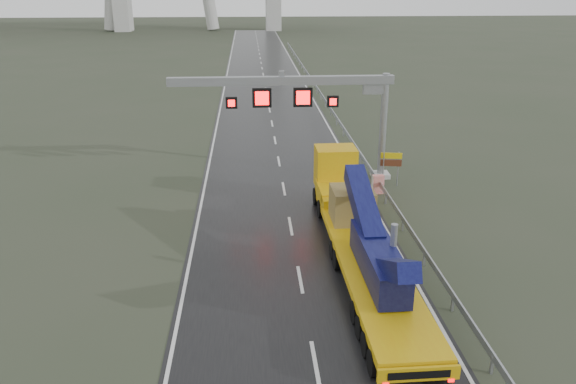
{
  "coord_description": "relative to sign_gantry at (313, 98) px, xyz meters",
  "views": [
    {
      "loc": [
        -2.15,
        -18.63,
        12.97
      ],
      "look_at": [
        -0.35,
        7.03,
        3.2
      ],
      "focal_mm": 35.0,
      "sensor_mm": 36.0,
      "label": 1
    }
  ],
  "objects": [
    {
      "name": "guardrail",
      "position": [
        4.0,
        12.01,
        -4.91
      ],
      "size": [
        0.2,
        140.0,
        1.4
      ],
      "primitive_type": null,
      "color": "#909498",
      "rests_on": "ground"
    },
    {
      "name": "exit_sign_pair",
      "position": [
        5.0,
        -1.92,
        -3.95
      ],
      "size": [
        1.38,
        0.3,
        2.38
      ],
      "rotation": [
        0.0,
        0.0,
        -0.17
      ],
      "color": "gray",
      "rests_on": "ground"
    },
    {
      "name": "heavy_haul_truck",
      "position": [
        0.96,
        -11.15,
        -3.95
      ],
      "size": [
        2.92,
        18.36,
        4.3
      ],
      "rotation": [
        0.0,
        0.0,
        0.01
      ],
      "color": "gold",
      "rests_on": "ground"
    },
    {
      "name": "sign_gantry",
      "position": [
        0.0,
        0.0,
        0.0
      ],
      "size": [
        14.9,
        1.2,
        7.42
      ],
      "color": "beige",
      "rests_on": "ground"
    },
    {
      "name": "striped_barrier",
      "position": [
        3.9,
        -3.18,
        -5.0
      ],
      "size": [
        0.76,
        0.45,
        1.23
      ],
      "primitive_type": "cube",
      "rotation": [
        0.0,
        0.0,
        0.08
      ],
      "color": "red",
      "rests_on": "ground"
    },
    {
      "name": "road",
      "position": [
        -2.1,
        22.01,
        -5.6
      ],
      "size": [
        11.0,
        200.0,
        0.02
      ],
      "primitive_type": "cube",
      "color": "black",
      "rests_on": "ground"
    },
    {
      "name": "ground",
      "position": [
        -2.1,
        -17.99,
        -5.61
      ],
      "size": [
        400.0,
        400.0,
        0.0
      ],
      "primitive_type": "plane",
      "color": "#303928",
      "rests_on": "ground"
    }
  ]
}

